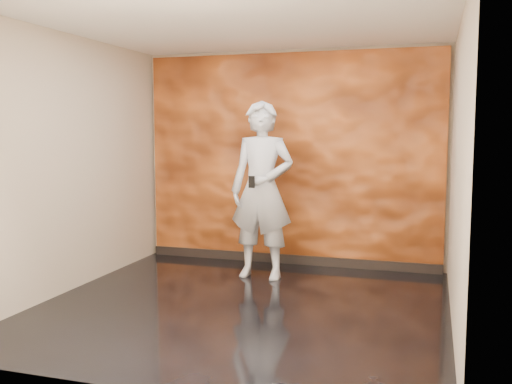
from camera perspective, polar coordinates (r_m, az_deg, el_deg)
name	(u,v)px	position (r m, az deg, el deg)	size (l,w,h in m)	color
room	(242,167)	(5.60, -1.40, 2.50)	(4.02, 4.02, 2.81)	black
feature_wall	(290,160)	(7.48, 3.44, 3.26)	(3.90, 0.06, 2.75)	orange
baseboard	(289,259)	(7.62, 3.31, -6.71)	(3.90, 0.04, 0.12)	black
man	(262,190)	(6.76, 0.60, 0.18)	(0.77, 0.50, 2.10)	#A7ACB8
phone	(252,182)	(6.47, -0.44, 1.01)	(0.07, 0.01, 0.14)	black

